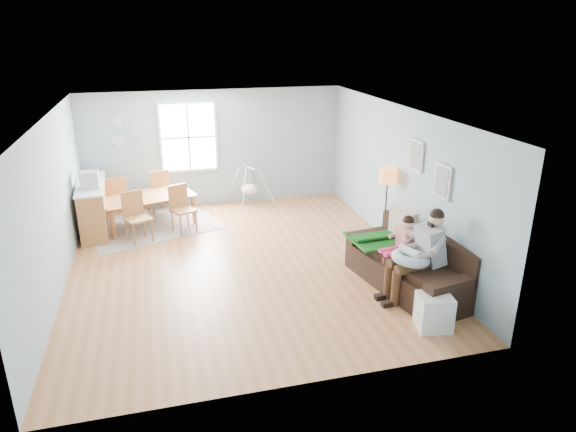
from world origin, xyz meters
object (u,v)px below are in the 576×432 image
object	(u,v)px
chair_se	(181,205)
baby_swing	(249,188)
toddler	(401,239)
storage_cube	(433,312)
father	(420,252)
monitor	(89,180)
floor_lamp	(387,182)
counter	(94,207)
dining_table	(149,211)
sofa	(412,269)
chair_sw	(136,213)
chair_nw	(116,196)
chair_ne	(159,188)

from	to	relation	value
chair_se	baby_swing	distance (m)	2.06
toddler	storage_cube	xyz separation A→B (m)	(-0.15, -1.40, -0.53)
father	monitor	size ratio (longest dim) A/B	4.13
monitor	floor_lamp	bearing A→B (deg)	-19.21
chair_se	counter	world-z (taller)	counter
father	dining_table	size ratio (longest dim) A/B	0.77
sofa	monitor	distance (m)	6.36
sofa	toddler	size ratio (longest dim) A/B	2.58
sofa	chair_sw	xyz separation A→B (m)	(-4.36, 3.16, 0.25)
baby_swing	toddler	bearing A→B (deg)	-69.55
chair_nw	baby_swing	bearing A→B (deg)	5.86
floor_lamp	chair_se	xyz separation A→B (m)	(-3.74, 1.79, -0.73)
chair_sw	chair_se	xyz separation A→B (m)	(0.90, 0.31, -0.02)
chair_se	baby_swing	size ratio (longest dim) A/B	0.82
sofa	chair_se	xyz separation A→B (m)	(-3.46, 3.47, 0.24)
floor_lamp	chair_se	distance (m)	4.21
father	counter	distance (m)	6.69
floor_lamp	chair_sw	xyz separation A→B (m)	(-4.64, 1.48, -0.71)
toddler	floor_lamp	world-z (taller)	floor_lamp
chair_se	chair_nw	bearing A→B (deg)	145.43
father	chair_ne	bearing A→B (deg)	126.99
chair_nw	baby_swing	distance (m)	3.01
chair_sw	chair_se	world-z (taller)	chair_sw
storage_cube	chair_sw	bearing A→B (deg)	133.13
toddler	counter	size ratio (longest dim) A/B	0.50
chair_ne	counter	distance (m)	1.54
floor_lamp	chair_nw	distance (m)	5.79
dining_table	chair_se	distance (m)	0.84
dining_table	monitor	bearing A→B (deg)	-178.83
toddler	baby_swing	distance (m)	4.81
chair_se	counter	distance (m)	1.82
chair_sw	chair_se	distance (m)	0.95
dining_table	toddler	bearing A→B (deg)	-59.96
toddler	dining_table	world-z (taller)	toddler
sofa	toddler	xyz separation A→B (m)	(-0.12, 0.20, 0.46)
baby_swing	dining_table	bearing A→B (deg)	-161.86
dining_table	baby_swing	xyz separation A→B (m)	(2.32, 0.76, 0.09)
chair_sw	counter	xyz separation A→B (m)	(-0.86, 0.78, -0.05)
chair_se	counter	size ratio (longest dim) A/B	0.52
storage_cube	counter	distance (m)	7.13
chair_se	monitor	world-z (taller)	monitor
dining_table	baby_swing	bearing A→B (deg)	1.26
floor_lamp	baby_swing	size ratio (longest dim) A/B	1.30
storage_cube	monitor	xyz separation A→B (m)	(-4.90, 4.78, 0.95)
monitor	chair_sw	bearing A→B (deg)	-27.49
toddler	baby_swing	xyz separation A→B (m)	(-1.67, 4.49, -0.36)
chair_ne	chair_nw	bearing A→B (deg)	-160.79
toddler	floor_lamp	bearing A→B (deg)	74.61
storage_cube	baby_swing	bearing A→B (deg)	104.47
chair_ne	monitor	bearing A→B (deg)	-139.37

